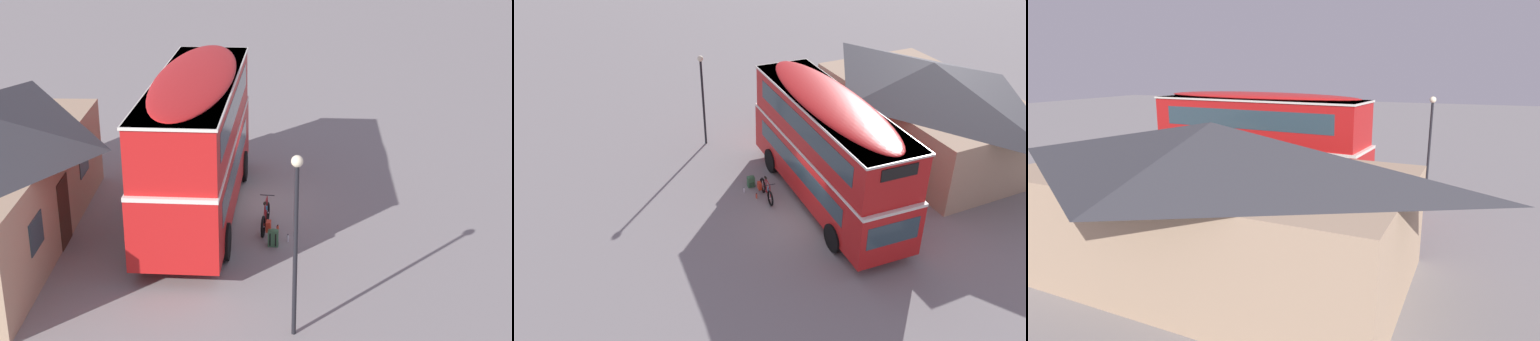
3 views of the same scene
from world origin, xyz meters
TOP-DOWN VIEW (x-y plane):
  - ground_plane at (0.00, 0.00)m, footprint 120.00×120.00m
  - double_decker_bus at (-0.90, 1.40)m, footprint 10.11×3.46m
  - touring_bicycle at (-2.20, -0.74)m, footprint 1.72×0.49m
  - backpack_on_ground at (-3.28, -0.92)m, footprint 0.31×0.34m
  - water_bottle_clear_plastic at (-3.01, -1.39)m, footprint 0.07×0.07m
  - water_bottle_red_squeeze at (-2.35, -1.11)m, footprint 0.08×0.08m
  - street_lamp at (-7.99, -1.20)m, footprint 0.28×0.28m

SIDE VIEW (x-z plane):
  - ground_plane at x=0.00m, z-range 0.00..0.00m
  - water_bottle_clear_plastic at x=-3.01m, z-range -0.01..0.23m
  - water_bottle_red_squeeze at x=-2.35m, z-range -0.01..0.24m
  - backpack_on_ground at x=-3.28m, z-range 0.01..0.56m
  - touring_bicycle at x=-2.20m, z-range -0.12..0.86m
  - double_decker_bus at x=-0.90m, z-range 0.25..5.04m
  - street_lamp at x=-7.99m, z-range 0.55..5.17m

